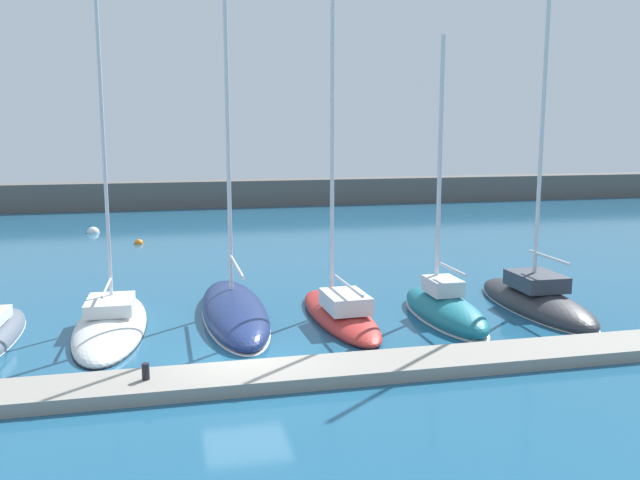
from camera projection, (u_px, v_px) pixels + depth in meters
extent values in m
plane|color=#1E567A|center=(245.00, 365.00, 19.81)|extent=(120.00, 120.00, 0.00)
cube|color=gray|center=(251.00, 377.00, 18.38)|extent=(28.55, 1.87, 0.36)
cube|color=#5B5651|center=(189.00, 194.00, 58.90)|extent=(108.00, 2.46, 2.29)
ellipsoid|color=white|center=(111.00, 326.00, 23.36)|extent=(2.58, 8.30, 1.04)
ellipsoid|color=black|center=(111.00, 328.00, 23.37)|extent=(2.60, 8.39, 0.12)
cylinder|color=silver|center=(101.00, 95.00, 22.69)|extent=(0.13, 0.13, 14.75)
cylinder|color=silver|center=(107.00, 287.00, 22.42)|extent=(0.16, 2.73, 0.09)
cube|color=silver|center=(110.00, 305.00, 23.34)|extent=(1.63, 2.14, 0.44)
ellipsoid|color=navy|center=(234.00, 312.00, 24.71)|extent=(2.32, 8.80, 1.30)
ellipsoid|color=silver|center=(234.00, 317.00, 24.74)|extent=(2.34, 8.89, 0.12)
cylinder|color=silver|center=(227.00, 95.00, 24.29)|extent=(0.15, 0.15, 14.35)
cylinder|color=silver|center=(237.00, 267.00, 23.25)|extent=(0.13, 3.78, 0.11)
ellipsoid|color=#B72D28|center=(340.00, 316.00, 24.48)|extent=(2.16, 7.38, 0.82)
cylinder|color=silver|center=(332.00, 152.00, 24.51)|extent=(0.15, 0.15, 10.94)
cylinder|color=silver|center=(348.00, 285.00, 23.30)|extent=(0.21, 3.18, 0.11)
cube|color=silver|center=(345.00, 302.00, 23.69)|extent=(1.47, 2.10, 0.60)
ellipsoid|color=#19707F|center=(445.00, 311.00, 24.63)|extent=(1.93, 6.03, 1.18)
ellipsoid|color=silver|center=(444.00, 318.00, 24.68)|extent=(1.95, 6.09, 0.12)
cylinder|color=silver|center=(440.00, 166.00, 24.57)|extent=(0.16, 0.16, 9.27)
cylinder|color=silver|center=(453.00, 269.00, 23.81)|extent=(0.11, 2.11, 0.11)
cube|color=silver|center=(443.00, 286.00, 24.70)|extent=(1.11, 1.52, 0.57)
ellipsoid|color=#2D2D33|center=(535.00, 304.00, 26.05)|extent=(2.47, 7.49, 1.20)
ellipsoid|color=silver|center=(535.00, 308.00, 26.08)|extent=(2.49, 7.56, 0.12)
cylinder|color=silver|center=(542.00, 134.00, 25.16)|extent=(0.15, 0.15, 11.79)
cylinder|color=silver|center=(549.00, 257.00, 24.98)|extent=(0.14, 2.74, 0.11)
cube|color=#333842|center=(536.00, 281.00, 25.92)|extent=(1.70, 2.20, 0.59)
sphere|color=white|center=(93.00, 233.00, 44.70)|extent=(0.80, 0.80, 0.80)
sphere|color=orange|center=(139.00, 244.00, 40.49)|extent=(0.56, 0.56, 0.56)
cylinder|color=black|center=(146.00, 371.00, 17.69)|extent=(0.20, 0.20, 0.44)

